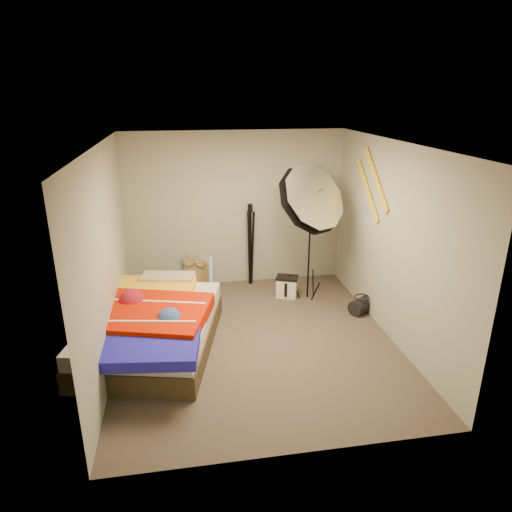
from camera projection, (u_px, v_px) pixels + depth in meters
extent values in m
plane|color=#52473E|center=(256.00, 340.00, 5.93)|extent=(4.00, 4.00, 0.00)
plane|color=silver|center=(256.00, 144.00, 5.08)|extent=(4.00, 4.00, 0.00)
plane|color=gray|center=(235.00, 210.00, 7.36)|extent=(3.50, 0.00, 3.50)
plane|color=gray|center=(298.00, 331.00, 3.65)|extent=(3.50, 0.00, 3.50)
plane|color=gray|center=(106.00, 258.00, 5.23)|extent=(0.00, 4.00, 4.00)
plane|color=gray|center=(392.00, 242.00, 5.78)|extent=(0.00, 4.00, 4.00)
cube|color=tan|center=(197.00, 274.00, 7.51)|extent=(0.47, 0.34, 0.45)
cylinder|color=#5CA5BF|center=(211.00, 276.00, 7.18)|extent=(0.09, 0.18, 0.62)
cube|color=silver|center=(287.00, 287.00, 7.15)|extent=(0.37, 0.32, 0.31)
cylinder|color=black|center=(361.00, 305.00, 6.65)|extent=(0.43, 0.39, 0.22)
cube|color=gold|center=(376.00, 179.00, 6.09)|extent=(0.02, 0.91, 0.78)
cube|color=gold|center=(367.00, 190.00, 6.39)|extent=(0.02, 0.91, 0.78)
cube|color=#3F3320|center=(153.00, 337.00, 5.75)|extent=(1.90, 2.37, 0.27)
cube|color=silver|center=(152.00, 321.00, 5.67)|extent=(1.85, 2.32, 0.19)
cube|color=yellow|center=(149.00, 295.00, 6.07)|extent=(1.30, 1.17, 0.15)
cube|color=#BC1800|center=(151.00, 315.00, 5.46)|extent=(1.58, 1.43, 0.17)
cube|color=#2420C6|center=(150.00, 346.00, 4.88)|extent=(1.14, 0.96, 0.13)
cube|color=#BF8187|center=(168.00, 280.00, 6.44)|extent=(0.78, 0.47, 0.15)
cylinder|color=black|center=(309.00, 246.00, 6.90)|extent=(0.03, 0.03, 1.70)
cube|color=black|center=(312.00, 194.00, 6.62)|extent=(0.08, 0.08, 0.11)
cone|color=silver|center=(308.00, 201.00, 6.44)|extent=(1.09, 1.17, 1.25)
cylinder|color=black|center=(250.00, 249.00, 7.48)|extent=(0.05, 0.05, 1.24)
cube|color=black|center=(250.00, 208.00, 7.25)|extent=(0.08, 0.08, 0.13)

